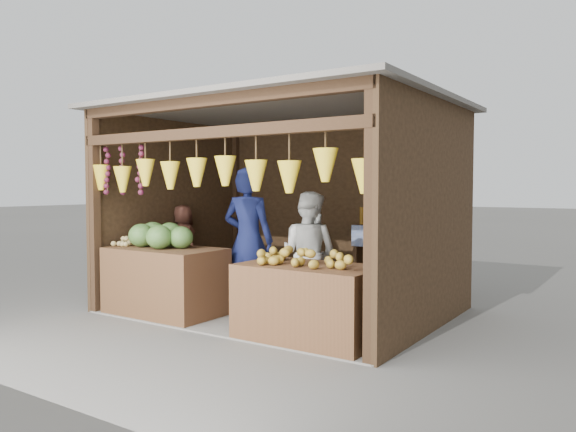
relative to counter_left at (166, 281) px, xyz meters
The scene contains 12 objects.
ground 1.56m from the counter_left, 44.29° to the left, with size 80.00×80.00×0.00m, color #514F49.
stall_structure 1.91m from the counter_left, 44.01° to the left, with size 4.30×3.30×2.66m.
back_shelf 3.19m from the counter_left, 47.67° to the left, with size 1.25×0.32×1.32m.
counter_left is the anchor object (origin of this frame).
counter_right 2.14m from the counter_left, ahead, with size 1.47×0.85×0.80m, color #4C2E19.
stool 1.35m from the counter_left, 124.63° to the left, with size 0.31×0.31×0.29m, color black.
man_standing 1.16m from the counter_left, 41.18° to the left, with size 0.68×0.45×1.86m, color #111843.
woman_standing 1.84m from the counter_left, 32.20° to the left, with size 0.76×0.59×1.56m, color silver.
vendor_seated 1.38m from the counter_left, 124.63° to the left, with size 0.52×0.34×1.06m, color #532C21.
melon_pile 0.59m from the counter_left, behind, with size 1.00×0.50×0.32m, color #154612, non-canonical shape.
tanfruit_pile 0.78m from the counter_left, behind, with size 0.34×0.40×0.13m, color #9C7848, non-canonical shape.
mango_pile 2.23m from the counter_left, ahead, with size 1.40×0.64×0.22m, color #C3601A, non-canonical shape.
Camera 1 is at (4.09, -6.04, 1.62)m, focal length 35.00 mm.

